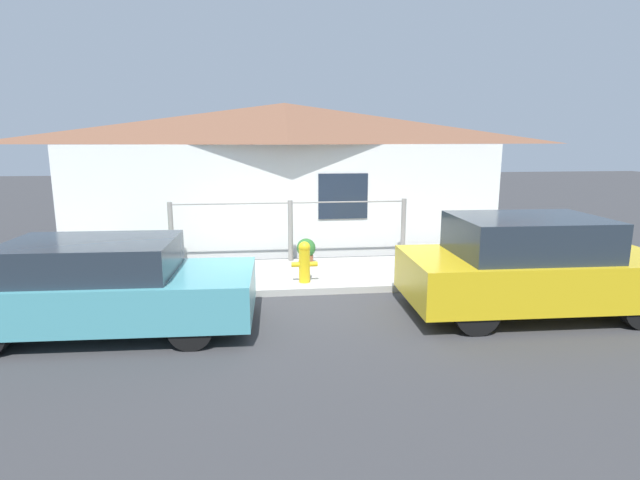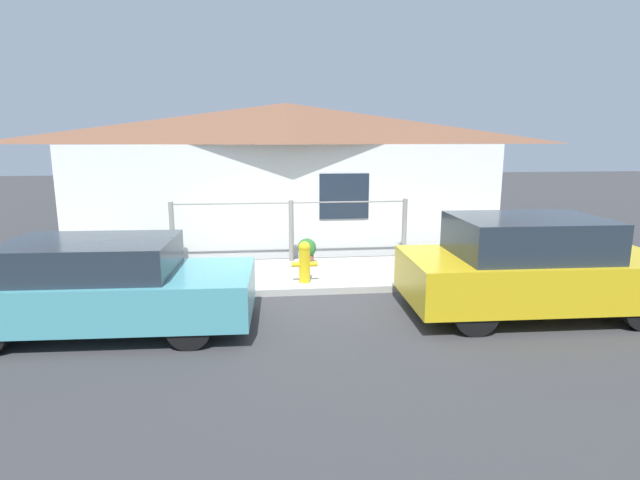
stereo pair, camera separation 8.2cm
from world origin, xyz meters
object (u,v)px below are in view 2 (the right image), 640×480
Objects in this scene: car_left at (102,286)px; fire_hydrant at (304,261)px; potted_plant_near_hydrant at (307,250)px; car_right at (532,267)px; potted_plant_by_fence at (159,248)px.

car_left reaches higher than fire_hydrant.
potted_plant_near_hydrant is at bearing 83.30° from fire_hydrant.
potted_plant_by_fence is (-6.09, 3.15, -0.25)m from car_right.
fire_hydrant is 3.15m from potted_plant_by_fence.
potted_plant_by_fence is at bearing 154.22° from car_right.
car_left is at bearing -136.11° from potted_plant_near_hydrant.
potted_plant_near_hydrant is at bearing -3.85° from potted_plant_by_fence.
fire_hydrant is at bearing -27.95° from potted_plant_by_fence.
fire_hydrant is (-3.30, 1.67, -0.23)m from car_right.
car_right is at bearing -27.33° from potted_plant_by_fence.
potted_plant_near_hydrant is (-3.15, 2.95, -0.33)m from car_right.
car_left reaches higher than potted_plant_by_fence.
car_right is at bearing -43.09° from potted_plant_near_hydrant.
car_right reaches higher than fire_hydrant.
car_left is 1.03× the size of car_right.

